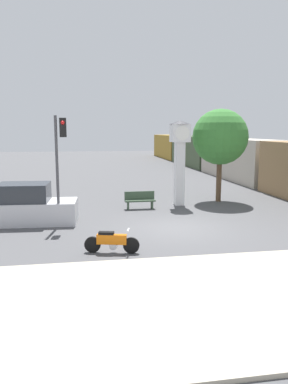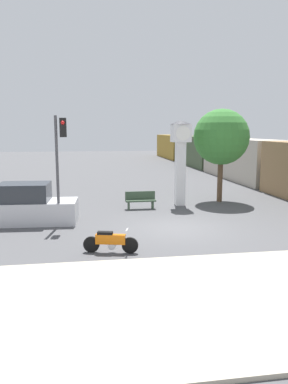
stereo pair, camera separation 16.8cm
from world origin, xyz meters
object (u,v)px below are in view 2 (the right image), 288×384
at_px(motorcycle, 110,241).
at_px(clock_tower, 181,150).
at_px(freight_train, 216,154).
at_px(parked_car, 28,206).
at_px(traffic_light, 60,152).
at_px(street_tree, 221,137).
at_px(bench, 140,200).

relative_size(motorcycle, clock_tower, 0.40).
distance_m(motorcycle, freight_train, 27.28).
relative_size(freight_train, parked_car, 11.33).
bearing_deg(motorcycle, clock_tower, 73.79).
distance_m(clock_tower, parked_car, 8.58).
relative_size(motorcycle, traffic_light, 0.39).
bearing_deg(freight_train, parked_car, -129.05).
relative_size(clock_tower, freight_train, 0.10).
relative_size(motorcycle, parked_car, 0.43).
relative_size(clock_tower, traffic_light, 0.98).
distance_m(clock_tower, street_tree, 2.72).
bearing_deg(bench, motorcycle, -106.56).
distance_m(traffic_light, parked_car, 3.01).
distance_m(street_tree, bench, 6.00).
bearing_deg(parked_car, clock_tower, 24.02).
relative_size(motorcycle, bench, 1.16).
relative_size(traffic_light, bench, 2.96).
bearing_deg(street_tree, bench, -164.51).
xyz_separation_m(freight_train, bench, (-10.37, -17.27, -1.21)).
distance_m(freight_train, parked_car, 25.09).
relative_size(street_tree, parked_car, 1.24).
bearing_deg(motorcycle, bench, 87.08).
bearing_deg(traffic_light, parked_car, 153.61).
height_order(clock_tower, traffic_light, traffic_light).
xyz_separation_m(freight_train, street_tree, (-5.50, -15.92, 2.02)).
relative_size(clock_tower, bench, 2.90).
relative_size(freight_train, traffic_light, 10.31).
height_order(motorcycle, bench, bench).
bearing_deg(freight_train, clock_tower, -115.90).
bearing_deg(clock_tower, bench, -163.72).
distance_m(motorcycle, clock_tower, 9.21).
distance_m(clock_tower, freight_train, 18.50).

